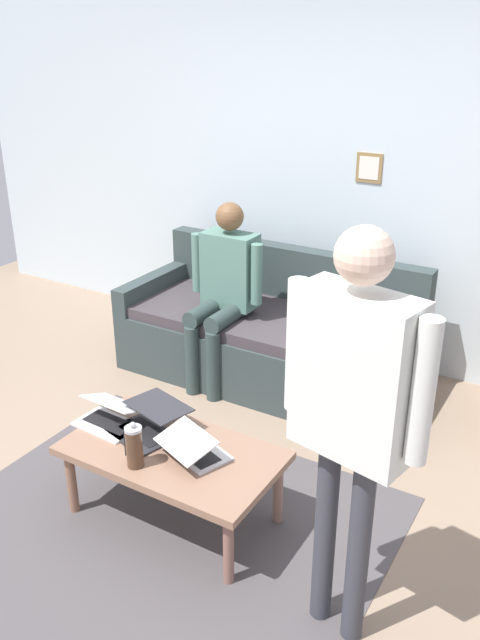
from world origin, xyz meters
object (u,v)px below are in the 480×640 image
laptop_center (148,424)px  person_standing (353,396)px  couch (270,337)px  laptop_left (194,449)px  coffee_table (172,457)px  person_seated (224,285)px  laptop_right (110,417)px  french_press (134,446)px

laptop_center → person_standing: 1.38m
couch → laptop_center: (-0.12, 1.55, 0.15)m
laptop_left → person_standing: person_standing is taller
coffee_table → person_seated: (0.56, -1.38, 0.36)m
laptop_center → couch: bearing=-85.6°
coffee_table → couch: bearing=-78.8°
coffee_table → laptop_right: bearing=-3.3°
laptop_center → person_standing: size_ratio=0.24×
coffee_table → laptop_center: size_ratio=2.56×
laptop_center → laptop_right: laptop_right is taller
laptop_center → french_press: french_press is taller
laptop_left → person_seated: person_seated is taller
person_seated → person_standing: bearing=134.3°
coffee_table → laptop_left: 0.15m
person_standing → person_seated: 2.25m
couch → laptop_left: 1.66m
laptop_center → french_press: (-0.13, 0.26, 0.06)m
french_press → person_seated: bearing=-72.8°
french_press → person_standing: (-1.06, 0.01, 0.60)m
coffee_table → french_press: bearing=69.5°
laptop_right → french_press: bearing=148.1°
couch → person_seated: (0.24, 0.23, 0.42)m
coffee_table → person_standing: size_ratio=0.62×
laptop_left → laptop_center: laptop_left is taller
coffee_table → person_standing: 1.26m
couch → laptop_center: 1.56m
laptop_right → person_standing: size_ratio=0.20×
laptop_center → french_press: size_ratio=1.75×
coffee_table → person_seated: bearing=-67.9°
laptop_center → person_standing: bearing=167.3°
laptop_left → laptop_right: bearing=-1.0°
couch → coffee_table: bearing=101.2°
couch → laptop_left: size_ratio=5.48×
laptop_left → person_seated: 1.55m
coffee_table → laptop_right: 0.43m
laptop_left → person_standing: size_ratio=0.22×
laptop_left → french_press: (0.20, 0.21, 0.07)m
laptop_right → french_press: 0.42m
person_seated → french_press: bearing=107.2°
person_standing → laptop_center: bearing=-12.7°
coffee_table → person_standing: person_standing is taller
laptop_right → person_seated: bearing=-84.1°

